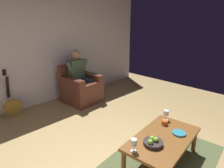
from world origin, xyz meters
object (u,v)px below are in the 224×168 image
object	(u,v)px
person_seated	(80,74)
wine_glass_near	(134,143)
armchair	(81,88)
wine_glass_far	(166,113)
coffee_table	(163,140)
guitar	(12,105)
fruit_bowl	(153,142)
decorative_dish	(179,133)
candle_jar	(165,123)

from	to	relation	value
person_seated	wine_glass_near	bearing A→B (deg)	64.34
armchair	wine_glass_far	xyz separation A→B (m)	(0.07, 2.32, 0.18)
coffee_table	guitar	size ratio (longest dim) A/B	1.24
person_seated	guitar	size ratio (longest dim) A/B	1.30
person_seated	fruit_bowl	size ratio (longest dim) A/B	5.07
decorative_dish	candle_jar	xyz separation A→B (m)	(-0.08, -0.27, 0.02)
wine_glass_far	fruit_bowl	world-z (taller)	wine_glass_far
guitar	decorative_dish	size ratio (longest dim) A/B	5.22
candle_jar	armchair	bearing A→B (deg)	-94.86
armchair	guitar	world-z (taller)	guitar
person_seated	decorative_dish	world-z (taller)	person_seated
guitar	decorative_dish	xyz separation A→B (m)	(-1.17, 3.02, 0.19)
fruit_bowl	decorative_dish	xyz separation A→B (m)	(-0.46, 0.11, -0.02)
coffee_table	candle_jar	size ratio (longest dim) A/B	12.83
decorative_dish	candle_jar	world-z (taller)	candle_jar
wine_glass_far	fruit_bowl	distance (m)	0.71
armchair	coffee_table	bearing A→B (deg)	75.43
wine_glass_far	decorative_dish	xyz separation A→B (m)	(0.21, 0.33, -0.11)
armchair	coffee_table	xyz separation A→B (m)	(0.50, 2.54, 0.01)
armchair	candle_jar	world-z (taller)	armchair
armchair	fruit_bowl	world-z (taller)	armchair
armchair	fruit_bowl	xyz separation A→B (m)	(0.74, 2.53, 0.10)
guitar	wine_glass_far	xyz separation A→B (m)	(-1.38, 2.69, 0.29)
fruit_bowl	wine_glass_near	bearing A→B (deg)	-19.11
guitar	fruit_bowl	size ratio (longest dim) A/B	3.91
decorative_dish	armchair	bearing A→B (deg)	-96.01
wine_glass_far	candle_jar	bearing A→B (deg)	24.47
wine_glass_near	person_seated	bearing A→B (deg)	-112.33
coffee_table	candle_jar	xyz separation A→B (m)	(-0.30, -0.16, 0.08)
decorative_dish	candle_jar	distance (m)	0.28
coffee_table	guitar	distance (m)	3.06
person_seated	coffee_table	bearing A→B (deg)	75.52
wine_glass_near	wine_glass_far	bearing A→B (deg)	-172.61
armchair	wine_glass_far	world-z (taller)	armchair
decorative_dish	coffee_table	bearing A→B (deg)	-26.04
fruit_bowl	candle_jar	distance (m)	0.56
coffee_table	wine_glass_near	xyz separation A→B (m)	(0.51, -0.10, 0.16)
coffee_table	guitar	world-z (taller)	guitar
wine_glass_far	decorative_dish	distance (m)	0.41
wine_glass_near	decorative_dish	world-z (taller)	wine_glass_near
armchair	fruit_bowl	distance (m)	2.64
guitar	fruit_bowl	world-z (taller)	guitar
fruit_bowl	candle_jar	world-z (taller)	fruit_bowl
coffee_table	candle_jar	bearing A→B (deg)	-152.41
fruit_bowl	wine_glass_far	bearing A→B (deg)	-162.33
coffee_table	fruit_bowl	xyz separation A→B (m)	(0.24, -0.00, 0.09)
guitar	candle_jar	distance (m)	3.03
armchair	guitar	bearing A→B (deg)	-17.92
fruit_bowl	coffee_table	bearing A→B (deg)	178.87
fruit_bowl	candle_jar	xyz separation A→B (m)	(-0.54, -0.15, -0.00)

